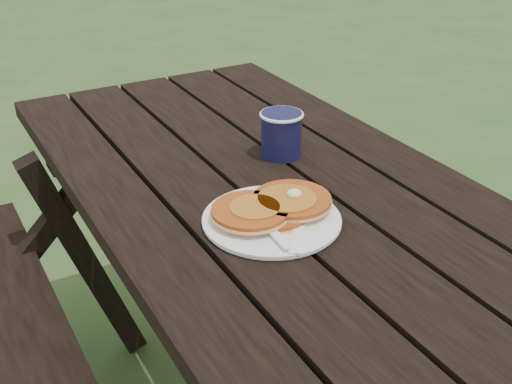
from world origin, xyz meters
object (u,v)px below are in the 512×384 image
picnic_table (302,361)px  coffee_cup (281,132)px  plate (272,220)px  pancake_stack (273,207)px

picnic_table → coffee_cup: bearing=70.8°
picnic_table → coffee_cup: coffee_cup is taller
plate → pancake_stack: bearing=52.5°
plate → picnic_table: bearing=0.7°
coffee_cup → plate: bearing=-124.7°
pancake_stack → coffee_cup: (0.16, 0.23, 0.03)m
picnic_table → coffee_cup: (0.09, 0.24, 0.44)m
picnic_table → coffee_cup: size_ratio=17.52×
picnic_table → pancake_stack: (-0.07, 0.01, 0.41)m
pancake_stack → plate: bearing=-127.5°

